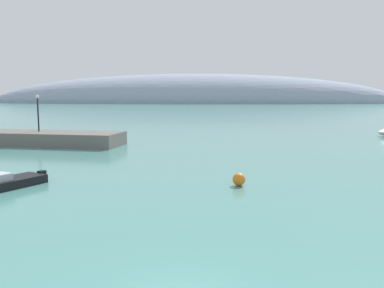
{
  "coord_description": "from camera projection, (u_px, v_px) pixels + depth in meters",
  "views": [
    {
      "loc": [
        0.98,
        -9.44,
        5.38
      ],
      "look_at": [
        -1.24,
        21.89,
        1.5
      ],
      "focal_mm": 37.99,
      "sensor_mm": 36.0,
      "label": 1
    }
  ],
  "objects": [
    {
      "name": "breakwater_rocks",
      "position": [
        0.0,
        137.0,
        44.06
      ],
      "size": [
        27.61,
        8.29,
        1.39
      ],
      "primitive_type": "cube",
      "rotation": [
        0.0,
        0.0,
        -0.12
      ],
      "color": "#66605B",
      "rests_on": "ground"
    },
    {
      "name": "distant_ridge",
      "position": [
        192.0,
        103.0,
        243.11
      ],
      "size": [
        244.16,
        56.91,
        34.5
      ],
      "primitive_type": "ellipsoid",
      "color": "#8E99AD",
      "rests_on": "ground"
    },
    {
      "name": "motorboat_black_foreground",
      "position": [
        10.0,
        182.0,
        23.52
      ],
      "size": [
        3.34,
        4.43,
        0.91
      ],
      "rotation": [
        0.0,
        0.0,
        4.24
      ],
      "color": "black",
      "rests_on": "water"
    },
    {
      "name": "mooring_buoy_orange",
      "position": [
        239.0,
        179.0,
        23.87
      ],
      "size": [
        0.76,
        0.76,
        0.76
      ],
      "primitive_type": "sphere",
      "color": "orange",
      "rests_on": "water"
    },
    {
      "name": "harbor_lamp_post",
      "position": [
        38.0,
        109.0,
        43.07
      ],
      "size": [
        0.36,
        0.36,
        3.89
      ],
      "color": "black",
      "rests_on": "breakwater_rocks"
    }
  ]
}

